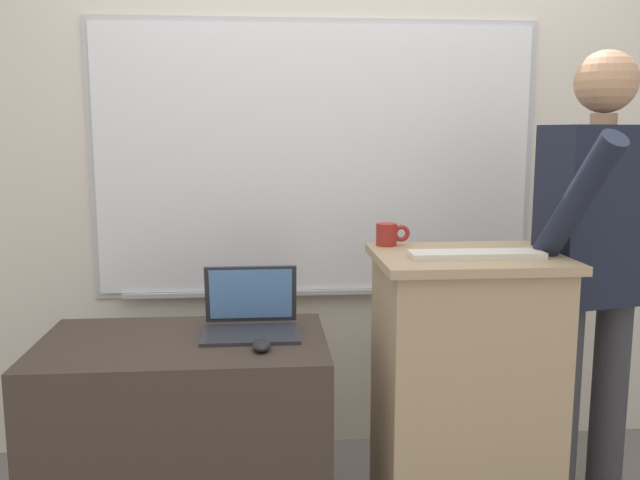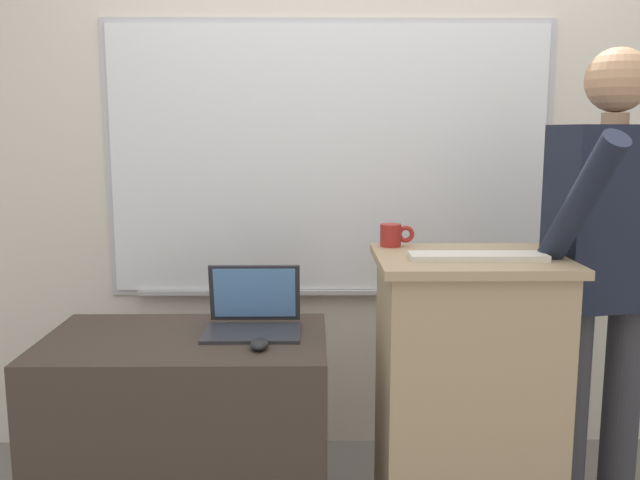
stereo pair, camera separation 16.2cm
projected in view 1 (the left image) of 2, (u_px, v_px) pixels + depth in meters
The scene contains 8 objects.
back_wall at pixel (348, 133), 3.07m from camera, with size 6.40×0.17×2.91m.
lectern_podium at pixel (463, 399), 2.39m from camera, with size 0.63×0.52×1.05m.
side_desk at pixel (186, 444), 2.37m from camera, with size 0.98×0.60×0.75m.
person_presenter at pixel (596, 259), 2.43m from camera, with size 0.56×0.61×1.74m.
laptop at pixel (251, 313), 2.41m from camera, with size 0.34×0.27×0.23m.
wireless_keyboard at pixel (476, 254), 2.24m from camera, with size 0.44×0.12×0.02m.
computer_mouse_by_laptop at pixel (262, 345), 2.20m from camera, with size 0.06×0.10×0.03m.
coffee_mug at pixel (388, 234), 2.46m from camera, with size 0.12×0.08×0.08m.
Camera 1 is at (-0.39, -1.86, 1.46)m, focal length 38.00 mm.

